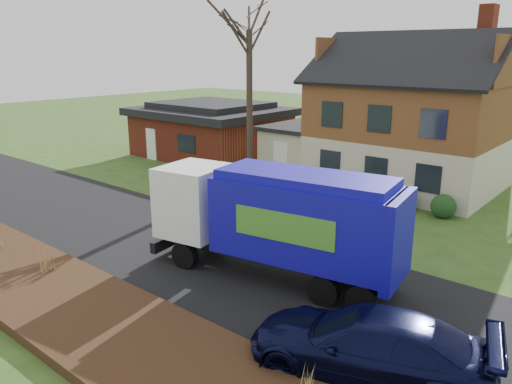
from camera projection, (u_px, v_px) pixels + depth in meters
The scene contains 10 objects.
ground at pixel (195, 251), 18.40m from camera, with size 120.00×120.00×0.00m, color #2D4A18.
road at pixel (195, 250), 18.40m from camera, with size 80.00×7.00×0.02m, color black.
mulch_verge at pixel (61, 300), 14.45m from camera, with size 80.00×3.50×0.30m, color black.
main_house at pixel (402, 111), 26.65m from camera, with size 12.95×8.95×9.26m.
ranch_house at pixel (212, 129), 34.91m from camera, with size 9.80×8.20×3.70m.
garbage_truck at pixel (279, 217), 15.67m from camera, with size 8.65×3.57×3.60m.
silver_sedan at pixel (222, 197), 22.80m from camera, with size 1.42×4.06×1.34m, color #94969B.
navy_wagon at pixel (367, 345), 11.12m from camera, with size 2.21×5.44×1.58m, color black.
tree_front_west at pixel (249, 6), 26.01m from camera, with size 3.83×3.83×11.38m.
grass_clump_mid at pixel (45, 257), 15.90m from camera, with size 0.33×0.27×0.93m.
Camera 1 is at (12.70, -11.68, 7.11)m, focal length 35.00 mm.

